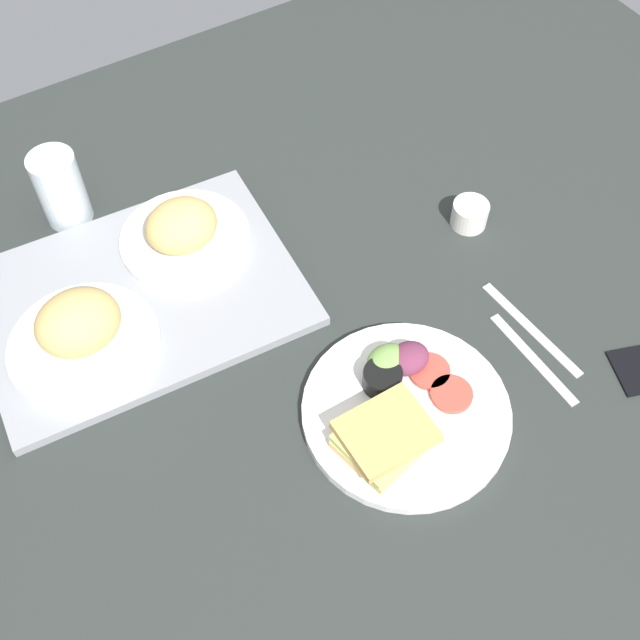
# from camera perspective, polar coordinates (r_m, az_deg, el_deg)

# --- Properties ---
(ground_plane) EXTENTS (1.90, 1.50, 0.03)m
(ground_plane) POSITION_cam_1_polar(r_m,az_deg,el_deg) (1.10, -0.08, -3.19)
(ground_plane) COLOR #282D2B
(serving_tray) EXTENTS (0.47, 0.36, 0.02)m
(serving_tray) POSITION_cam_1_polar(r_m,az_deg,el_deg) (1.17, -12.96, 1.69)
(serving_tray) COLOR gray
(serving_tray) RESTS_ON ground_plane
(bread_plate_near) EXTENTS (0.21, 0.21, 0.09)m
(bread_plate_near) POSITION_cam_1_polar(r_m,az_deg,el_deg) (1.10, -16.96, -0.83)
(bread_plate_near) COLOR white
(bread_plate_near) RESTS_ON serving_tray
(bread_plate_far) EXTENTS (0.19, 0.19, 0.09)m
(bread_plate_far) POSITION_cam_1_polar(r_m,az_deg,el_deg) (1.18, -9.89, 6.32)
(bread_plate_far) COLOR white
(bread_plate_far) RESTS_ON serving_tray
(plate_with_salad) EXTENTS (0.27, 0.27, 0.05)m
(plate_with_salad) POSITION_cam_1_polar(r_m,az_deg,el_deg) (1.03, 5.86, -6.41)
(plate_with_salad) COLOR white
(plate_with_salad) RESTS_ON ground_plane
(drinking_glass) EXTENTS (0.07, 0.07, 0.12)m
(drinking_glass) POSITION_cam_1_polar(r_m,az_deg,el_deg) (1.26, -18.29, 9.03)
(drinking_glass) COLOR silver
(drinking_glass) RESTS_ON ground_plane
(espresso_cup) EXTENTS (0.06, 0.06, 0.04)m
(espresso_cup) POSITION_cam_1_polar(r_m,az_deg,el_deg) (1.24, 10.80, 7.54)
(espresso_cup) COLOR silver
(espresso_cup) RESTS_ON ground_plane
(fork) EXTENTS (0.02, 0.17, 0.01)m
(fork) POSITION_cam_1_polar(r_m,az_deg,el_deg) (1.12, 15.20, -2.70)
(fork) COLOR #B7B7BC
(fork) RESTS_ON ground_plane
(knife) EXTENTS (0.03, 0.19, 0.01)m
(knife) POSITION_cam_1_polar(r_m,az_deg,el_deg) (1.15, 15.06, -0.60)
(knife) COLOR #B7B7BC
(knife) RESTS_ON ground_plane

